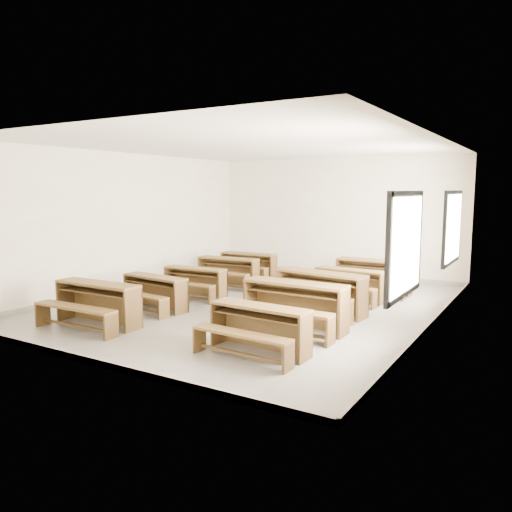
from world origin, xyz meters
The scene contains 11 objects.
room centered at (0.09, 0.00, 2.14)m, with size 8.50×8.50×3.20m.
desk_set_0 centered at (-1.54, -2.83, 0.44)m, with size 1.69×0.91×0.75m.
desk_set_1 centered at (-1.49, -1.44, 0.39)m, with size 1.53×0.90×0.66m.
desk_set_2 centered at (-1.52, -0.10, 0.37)m, with size 1.48×0.85×0.64m.
desk_set_3 centered at (-1.62, 1.33, 0.40)m, with size 1.59×0.92×0.69m.
desk_set_4 centered at (-1.70, 2.41, 0.40)m, with size 1.55×0.87×0.68m.
desk_set_5 centered at (1.62, -2.64, 0.40)m, with size 1.57×0.86×0.69m.
desk_set_6 centered at (1.52, -1.31, 0.47)m, with size 1.80×0.94×0.81m.
desk_set_7 centered at (1.45, -0.08, 0.46)m, with size 1.87×1.12×0.80m.
desk_set_8 centered at (1.53, 1.28, 0.39)m, with size 1.54×0.87×0.67m.
desk_set_9 centered at (1.70, 2.35, 0.44)m, with size 1.69×0.89×0.76m.
Camera 1 is at (5.18, -8.64, 2.34)m, focal length 35.00 mm.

